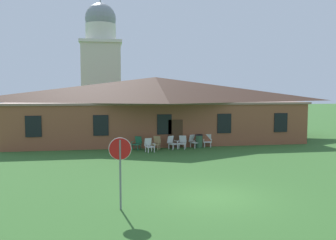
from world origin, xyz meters
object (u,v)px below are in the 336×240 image
at_px(lawn_chair_middle, 172,142).
at_px(trash_bin, 199,141).
at_px(stop_sign, 120,158).
at_px(lawn_chair_by_porch, 137,143).
at_px(lawn_chair_left_end, 156,143).
at_px(lawn_chair_near_door, 149,145).
at_px(lawn_chair_far_side, 194,141).
at_px(lawn_chair_under_eave, 208,140).
at_px(lawn_chair_right_end, 182,142).

distance_m(lawn_chair_middle, trash_bin, 2.17).
bearing_deg(stop_sign, lawn_chair_middle, 71.91).
relative_size(lawn_chair_by_porch, lawn_chair_left_end, 1.00).
distance_m(lawn_chair_near_door, lawn_chair_far_side, 3.79).
bearing_deg(lawn_chair_under_eave, lawn_chair_right_end, -165.76).
height_order(lawn_chair_left_end, lawn_chair_right_end, same).
xyz_separation_m(stop_sign, lawn_chair_under_eave, (7.04, 13.34, -1.34)).
bearing_deg(lawn_chair_far_side, lawn_chair_under_eave, 6.05).
height_order(lawn_chair_right_end, lawn_chair_under_eave, same).
xyz_separation_m(lawn_chair_by_porch, lawn_chair_middle, (2.53, -0.21, 0.00)).
bearing_deg(lawn_chair_left_end, stop_sign, -103.27).
distance_m(lawn_chair_by_porch, trash_bin, 4.67).
xyz_separation_m(lawn_chair_middle, lawn_chair_right_end, (0.77, 0.02, 0.00)).
xyz_separation_m(lawn_chair_left_end, lawn_chair_right_end, (1.93, 0.00, 0.00)).
relative_size(lawn_chair_by_porch, lawn_chair_under_eave, 1.00).
bearing_deg(lawn_chair_middle, stop_sign, -108.09).
height_order(stop_sign, lawn_chair_under_eave, stop_sign).
height_order(lawn_chair_middle, lawn_chair_under_eave, same).
xyz_separation_m(lawn_chair_under_eave, trash_bin, (-0.72, -0.16, -0.00)).
bearing_deg(lawn_chair_by_porch, lawn_chair_under_eave, 3.59).
distance_m(lawn_chair_near_door, lawn_chair_right_end, 2.76).
bearing_deg(lawn_chair_near_door, lawn_chair_by_porch, 121.21).
xyz_separation_m(lawn_chair_middle, lawn_chair_far_side, (1.72, 0.43, 0.00)).
bearing_deg(lawn_chair_far_side, lawn_chair_by_porch, -177.08).
bearing_deg(lawn_chair_by_porch, stop_sign, -97.23).
bearing_deg(stop_sign, lawn_chair_left_end, 76.73).
bearing_deg(trash_bin, lawn_chair_near_door, -160.81).
height_order(lawn_chair_left_end, lawn_chair_middle, same).
bearing_deg(lawn_chair_near_door, lawn_chair_left_end, 57.25).
distance_m(lawn_chair_far_side, trash_bin, 0.42).
xyz_separation_m(lawn_chair_left_end, lawn_chair_under_eave, (4.01, 0.53, 0.00)).
distance_m(stop_sign, lawn_chair_under_eave, 15.14).
xyz_separation_m(lawn_chair_far_side, lawn_chair_under_eave, (1.14, 0.12, 0.00)).
distance_m(lawn_chair_middle, lawn_chair_right_end, 0.77).
height_order(lawn_chair_by_porch, trash_bin, trash_bin).
height_order(lawn_chair_by_porch, lawn_chair_left_end, same).
bearing_deg(lawn_chair_by_porch, lawn_chair_far_side, 2.92).
bearing_deg(lawn_chair_middle, lawn_chair_near_door, -151.27).
relative_size(lawn_chair_by_porch, lawn_chair_right_end, 1.00).
bearing_deg(lawn_chair_near_door, lawn_chair_right_end, 21.38).
height_order(stop_sign, lawn_chair_by_porch, stop_sign).
bearing_deg(lawn_chair_far_side, lawn_chair_right_end, -156.67).
xyz_separation_m(lawn_chair_middle, trash_bin, (2.14, 0.38, -0.00)).
relative_size(lawn_chair_right_end, trash_bin, 0.98).
xyz_separation_m(stop_sign, trash_bin, (6.32, 13.18, -1.34)).
xyz_separation_m(lawn_chair_left_end, lawn_chair_middle, (1.16, -0.01, 0.00)).
distance_m(lawn_chair_by_porch, lawn_chair_right_end, 3.30).
relative_size(lawn_chair_near_door, lawn_chair_far_side, 1.00).
bearing_deg(lawn_chair_middle, lawn_chair_left_end, 179.27).
xyz_separation_m(lawn_chair_right_end, lawn_chair_under_eave, (2.09, 0.53, 0.00)).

